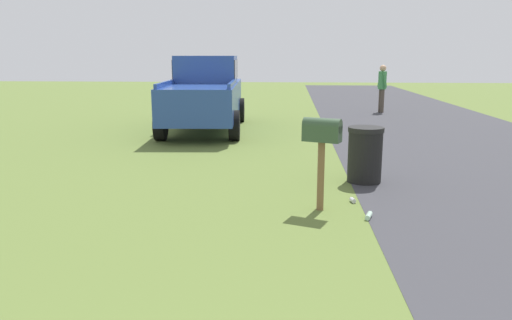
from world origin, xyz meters
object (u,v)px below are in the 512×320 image
object	(u,v)px
mailbox	(322,137)
pickup_truck	(205,91)
trash_bin	(365,155)
pedestrian	(382,85)

from	to	relation	value
mailbox	pickup_truck	world-z (taller)	pickup_truck
mailbox	trash_bin	distance (m)	1.89
pedestrian	pickup_truck	bearing A→B (deg)	-157.65
trash_bin	pickup_truck	bearing A→B (deg)	31.98
mailbox	trash_bin	size ratio (longest dim) A/B	1.37
pickup_truck	pedestrian	distance (m)	7.47
mailbox	trash_bin	bearing A→B (deg)	-5.70
mailbox	pedestrian	distance (m)	12.55
mailbox	trash_bin	xyz separation A→B (m)	(1.60, -0.83, -0.55)
mailbox	pickup_truck	size ratio (longest dim) A/B	0.23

